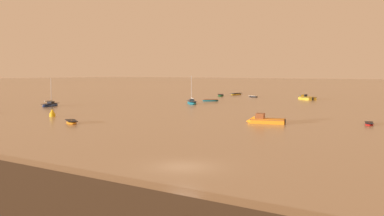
% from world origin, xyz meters
% --- Properties ---
extents(ground_plane, '(800.00, 800.00, 0.00)m').
position_xyz_m(ground_plane, '(0.00, 0.00, 0.00)').
color(ground_plane, tan).
extents(motorboat_moored_0, '(5.93, 5.39, 2.05)m').
position_xyz_m(motorboat_moored_0, '(-20.84, 81.03, 0.28)').
color(motorboat_moored_0, gold).
rests_on(motorboat_moored_0, ground).
extents(rowboat_moored_0, '(3.80, 3.03, 0.58)m').
position_xyz_m(rowboat_moored_0, '(-28.43, 13.71, 0.16)').
color(rowboat_moored_0, orange).
rests_on(rowboat_moored_0, ground).
extents(motorboat_moored_2, '(5.55, 3.23, 2.00)m').
position_xyz_m(motorboat_moored_2, '(-7.32, 28.34, 0.30)').
color(motorboat_moored_2, orange).
rests_on(motorboat_moored_2, ground).
extents(sailboat_moored_0, '(3.50, 5.52, 5.92)m').
position_xyz_m(sailboat_moored_0, '(-55.27, 31.03, 0.26)').
color(sailboat_moored_0, navy).
rests_on(sailboat_moored_0, ground).
extents(rowboat_moored_1, '(1.76, 3.16, 0.47)m').
position_xyz_m(rowboat_moored_1, '(5.01, 34.62, 0.13)').
color(rowboat_moored_1, red).
rests_on(rowboat_moored_1, ground).
extents(rowboat_moored_2, '(3.80, 3.50, 0.61)m').
position_xyz_m(rowboat_moored_2, '(-37.01, 62.39, 0.17)').
color(rowboat_moored_2, '#197084').
rests_on(rowboat_moored_2, ground).
extents(rowboat_moored_3, '(3.65, 2.61, 0.55)m').
position_xyz_m(rowboat_moored_3, '(-36.17, 82.93, 0.15)').
color(rowboat_moored_3, black).
rests_on(rowboat_moored_3, ground).
extents(rowboat_moored_4, '(2.22, 4.85, 0.74)m').
position_xyz_m(rowboat_moored_4, '(-45.89, 90.85, 0.20)').
color(rowboat_moored_4, gold).
rests_on(rowboat_moored_4, ground).
extents(rowboat_moored_5, '(3.74, 4.81, 0.73)m').
position_xyz_m(rowboat_moored_5, '(-46.25, 82.49, 0.20)').
color(rowboat_moored_5, '#23602D').
rests_on(rowboat_moored_5, ground).
extents(rowboat_moored_6, '(1.85, 4.47, 0.69)m').
position_xyz_m(rowboat_moored_6, '(-25.76, 92.79, 0.19)').
color(rowboat_moored_6, white).
rests_on(rowboat_moored_6, ground).
extents(sailboat_moored_2, '(5.19, 5.32, 6.36)m').
position_xyz_m(sailboat_moored_2, '(-35.78, 52.86, 0.28)').
color(sailboat_moored_2, '#197084').
rests_on(sailboat_moored_2, ground).
extents(channel_buoy, '(0.90, 0.90, 2.30)m').
position_xyz_m(channel_buoy, '(-37.99, 18.05, 0.46)').
color(channel_buoy, gold).
rests_on(channel_buoy, ground).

